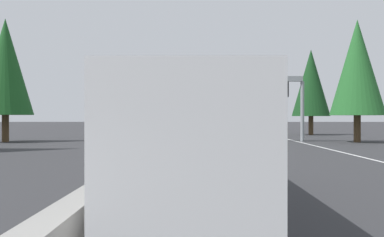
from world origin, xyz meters
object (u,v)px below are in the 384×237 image
Objects in this scene: sedan_distant_b at (251,130)px; box_truck_near_right at (211,120)px; sedan_mid_center at (194,135)px; conifer_right_near at (357,68)px; conifer_left_near at (5,67)px; sign_gantry_overhead at (240,90)px; bus_far_center at (191,142)px; minivan_mid_right at (197,123)px; oncoming_near at (143,128)px; conifer_right_mid at (311,83)px; sedan_mid_left at (224,124)px.

box_truck_near_right reaches higher than sedan_distant_b.
sedan_mid_center is 0.38× the size of conifer_right_near.
box_truck_near_right is at bearing -18.92° from conifer_left_near.
sign_gantry_overhead is 31.38m from bus_far_center.
box_truck_near_right is at bearing -50.59° from minivan_mid_right.
conifer_right_near is (-1.11, -10.82, 1.99)m from sign_gantry_overhead.
conifer_left_near reaches higher than box_truck_near_right.
conifer_right_near is at bearing -90.08° from conifer_left_near.
box_truck_near_right is (61.65, -3.65, 0.93)m from sedan_mid_center.
box_truck_near_right is 66.25m from conifer_left_near.
sedan_mid_center is at bearing 0.22° from bus_far_center.
box_truck_near_right is 63.81m from conifer_right_near.
sign_gantry_overhead reaches higher than sedan_distant_b.
oncoming_near is (27.12, 12.66, -4.32)m from sign_gantry_overhead.
sedan_distant_b is 10.64m from conifer_right_mid.
sign_gantry_overhead is at bearing 168.32° from sedan_distant_b.
box_truck_near_right is (92.30, -3.53, -0.11)m from bus_far_center.
sign_gantry_overhead is at bearing 177.58° from sedan_mid_left.
sedan_mid_left is 0.38× the size of conifer_left_near.
sign_gantry_overhead is 19.52m from conifer_right_mid.
bus_far_center is at bearing 171.98° from sign_gantry_overhead.
minivan_mid_right is at bearing 4.05° from sign_gantry_overhead.
sign_gantry_overhead reaches higher than minivan_mid_right.
bus_far_center is 49.64m from conifer_right_mid.
sign_gantry_overhead is at bearing 145.52° from conifer_right_mid.
conifer_right_mid is at bearing -43.56° from sedan_mid_center.
minivan_mid_right is at bearing -16.84° from conifer_left_near.
bus_far_center reaches higher than sedan_distant_b.
box_truck_near_right is at bearing -3.39° from sedan_mid_center.
sign_gantry_overhead is at bearing -86.69° from sedan_mid_center.
bus_far_center reaches higher than minivan_mid_right.
bus_far_center is 2.61× the size of oncoming_near.
conifer_right_near is at bearing -173.57° from sedan_mid_left.
sedan_mid_center is (30.65, 0.12, -1.03)m from bus_far_center.
sedan_mid_center is at bearing 86.80° from conifer_right_near.
box_truck_near_right is at bearing 4.29° from sedan_distant_b.
conifer_right_mid reaches higher than minivan_mid_right.
sedan_mid_center is 0.52× the size of box_truck_near_right.
bus_far_center reaches higher than sedan_mid_center.
sedan_mid_center is 18.90m from conifer_left_near.
sign_gantry_overhead is at bearing -175.95° from minivan_mid_right.
oncoming_near is at bearing 8.15° from bus_far_center.
conifer_right_mid reaches higher than sedan_distant_b.
sign_gantry_overhead is 6.22m from sedan_mid_center.
sedan_mid_left is (55.62, -0.14, 0.00)m from sedan_distant_b.
sedan_mid_center is at bearing 136.44° from conifer_right_mid.
conifer_right_mid is (16.02, -11.00, 1.90)m from sign_gantry_overhead.
sedan_mid_left is at bearing -19.73° from conifer_left_near.
sedan_mid_center is 1.00× the size of oncoming_near.
sedan_mid_left is at bearing -34.27° from minivan_mid_right.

